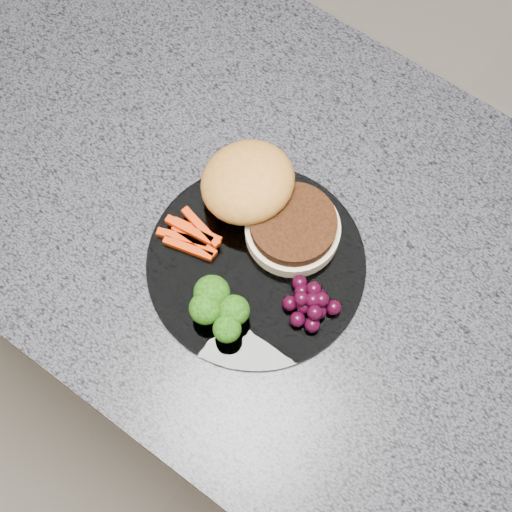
{
  "coord_description": "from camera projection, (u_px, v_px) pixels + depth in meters",
  "views": [
    {
      "loc": [
        0.2,
        -0.3,
        1.69
      ],
      "look_at": [
        0.03,
        -0.06,
        0.93
      ],
      "focal_mm": 50.0,
      "sensor_mm": 36.0,
      "label": 1
    }
  ],
  "objects": [
    {
      "name": "island_cabinet",
      "position": [
        264.0,
        324.0,
        1.3
      ],
      "size": [
        1.2,
        0.6,
        0.86
      ],
      "primitive_type": "cube",
      "color": "brown",
      "rests_on": "ground"
    },
    {
      "name": "countertop",
      "position": [
        267.0,
        223.0,
        0.89
      ],
      "size": [
        1.2,
        0.6,
        0.04
      ],
      "primitive_type": "cube",
      "color": "#4A4B54",
      "rests_on": "island_cabinet"
    },
    {
      "name": "plate",
      "position": [
        256.0,
        263.0,
        0.84
      ],
      "size": [
        0.26,
        0.26,
        0.01
      ],
      "primitive_type": "cylinder",
      "color": "white",
      "rests_on": "countertop"
    },
    {
      "name": "burger",
      "position": [
        263.0,
        200.0,
        0.84
      ],
      "size": [
        0.2,
        0.14,
        0.06
      ],
      "rotation": [
        0.0,
        0.0,
        0.19
      ],
      "color": "#FAE0B0",
      "rests_on": "plate"
    },
    {
      "name": "carrot_sticks",
      "position": [
        192.0,
        236.0,
        0.84
      ],
      "size": [
        0.08,
        0.05,
        0.02
      ],
      "rotation": [
        0.0,
        0.0,
        -0.13
      ],
      "color": "red",
      "rests_on": "plate"
    },
    {
      "name": "broccoli",
      "position": [
        218.0,
        307.0,
        0.79
      ],
      "size": [
        0.07,
        0.06,
        0.05
      ],
      "rotation": [
        0.0,
        0.0,
        -0.25
      ],
      "color": "olive",
      "rests_on": "plate"
    },
    {
      "name": "grape_bunch",
      "position": [
        310.0,
        303.0,
        0.81
      ],
      "size": [
        0.07,
        0.06,
        0.03
      ],
      "rotation": [
        0.0,
        0.0,
        0.05
      ],
      "color": "black",
      "rests_on": "plate"
    }
  ]
}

